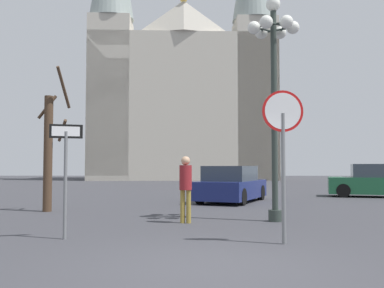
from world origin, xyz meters
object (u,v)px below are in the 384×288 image
object	(u,v)px
street_lamp	(274,64)
pedestrian_walking	(186,182)
one_way_arrow_sign	(66,165)
bare_tree	(49,148)
stop_sign	(283,135)
cathedral	(183,85)
parked_car_far_navy	(232,185)
parked_car_near_green	(374,182)

from	to	relation	value
street_lamp	pedestrian_walking	bearing A→B (deg)	-170.52
one_way_arrow_sign	bare_tree	bearing A→B (deg)	112.79
stop_sign	pedestrian_walking	xyz separation A→B (m)	(-1.95, 2.94, -1.00)
one_way_arrow_sign	street_lamp	xyz separation A→B (m)	(4.69, 2.87, 2.72)
cathedral	bare_tree	distance (m)	34.67
street_lamp	bare_tree	size ratio (longest dim) A/B	1.31
cathedral	one_way_arrow_sign	world-z (taller)	cathedral
bare_tree	parked_car_far_navy	distance (m)	7.42
parked_car_near_green	street_lamp	bearing A→B (deg)	-124.34
stop_sign	one_way_arrow_sign	world-z (taller)	stop_sign
one_way_arrow_sign	pedestrian_walking	xyz separation A→B (m)	(2.33, 2.47, -0.45)
parked_car_far_navy	one_way_arrow_sign	bearing A→B (deg)	-113.69
stop_sign	parked_car_near_green	world-z (taller)	stop_sign
cathedral	street_lamp	size ratio (longest dim) A/B	5.47
cathedral	street_lamp	world-z (taller)	cathedral
parked_car_near_green	pedestrian_walking	size ratio (longest dim) A/B	2.54
street_lamp	parked_car_far_navy	distance (m)	7.18
pedestrian_walking	bare_tree	bearing A→B (deg)	148.76
cathedral	street_lamp	distance (m)	36.60
one_way_arrow_sign	street_lamp	size ratio (longest dim) A/B	0.38
parked_car_near_green	parked_car_far_navy	size ratio (longest dim) A/B	0.94
parked_car_far_navy	pedestrian_walking	size ratio (longest dim) A/B	2.70
parked_car_near_green	one_way_arrow_sign	bearing A→B (deg)	-132.31
parked_car_near_green	parked_car_far_navy	world-z (taller)	parked_car_near_green
parked_car_near_green	cathedral	bearing A→B (deg)	110.90
one_way_arrow_sign	parked_car_far_navy	size ratio (longest dim) A/B	0.50
street_lamp	stop_sign	bearing A→B (deg)	-97.02
stop_sign	parked_car_near_green	distance (m)	14.23
parked_car_far_navy	pedestrian_walking	distance (m)	6.83
cathedral	street_lamp	bearing A→B (deg)	-83.74
stop_sign	bare_tree	bearing A→B (deg)	138.73
cathedral	one_way_arrow_sign	size ratio (longest dim) A/B	14.34
pedestrian_walking	parked_car_far_navy	bearing A→B (deg)	75.95
parked_car_far_navy	pedestrian_walking	xyz separation A→B (m)	(-1.66, -6.62, 0.35)
one_way_arrow_sign	parked_car_near_green	bearing A→B (deg)	47.69
one_way_arrow_sign	pedestrian_walking	distance (m)	3.43
stop_sign	parked_car_far_navy	world-z (taller)	stop_sign
pedestrian_walking	cathedral	bearing A→B (deg)	92.48
stop_sign	bare_tree	xyz separation A→B (m)	(-6.48, 5.68, -0.00)
stop_sign	one_way_arrow_sign	bearing A→B (deg)	173.84
stop_sign	one_way_arrow_sign	distance (m)	4.34
street_lamp	pedestrian_walking	xyz separation A→B (m)	(-2.36, -0.39, -3.16)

